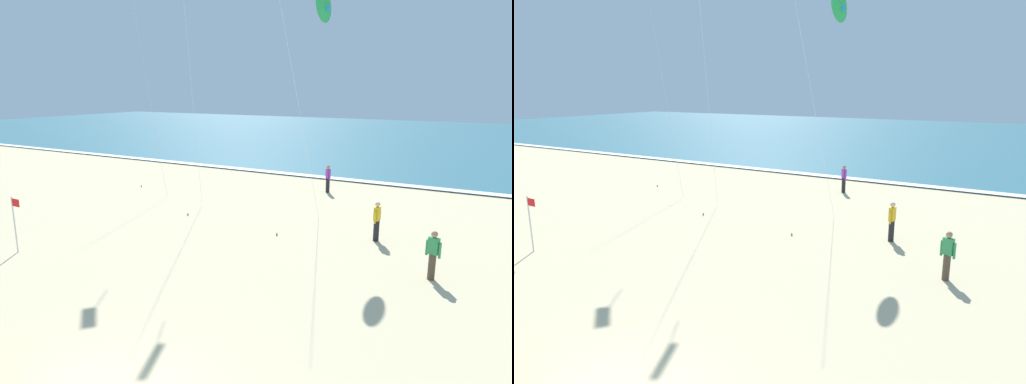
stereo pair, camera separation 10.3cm
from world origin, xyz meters
The scene contains 7 objects.
ocean_water centered at (0.00, 53.02, 0.04)m, with size 160.00×60.00×0.08m, color #336B7A.
shoreline_foam centered at (0.00, 23.32, 0.09)m, with size 160.00×0.84×0.01m, color white.
kite_delta_emerald_mid centered at (-1.47, 14.47, 9.27)m, with size 0.68×4.21×10.01m.
bystander_purple_top centered at (-2.93, 19.49, 0.81)m, with size 0.38×0.38×1.59m.
bystander_green_top centered at (4.32, 9.57, 0.81)m, with size 0.48×0.27×1.59m.
bystander_yellow_top centered at (1.82, 12.37, 0.81)m, with size 0.22×0.50×1.59m.
lifeguard_flag centered at (-9.19, 4.58, 1.27)m, with size 0.45×0.05×2.10m.
Camera 1 is at (6.12, -4.63, 5.86)m, focal length 31.63 mm.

